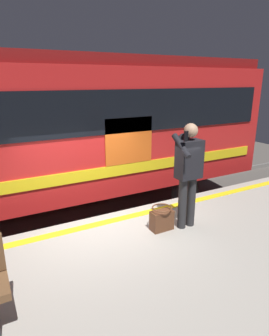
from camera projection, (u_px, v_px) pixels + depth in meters
The scene contains 7 objects.
ground_plane at pixel (101, 269), 5.60m from camera, with size 25.16×25.16×0.00m, color #4C4742.
safety_line at pixel (106, 222), 5.02m from camera, with size 15.67×0.16×0.01m, color yellow.
track_rail_near at pixel (75, 228), 6.99m from camera, with size 20.79×0.08×0.16m, color slate.
track_rail_far at pixel (59, 206), 8.19m from camera, with size 20.79×0.08×0.16m, color slate.
train_carriage at pixel (13, 128), 6.42m from camera, with size 12.43×2.79×3.84m.
passenger at pixel (188, 168), 4.62m from camera, with size 0.57×0.55×1.73m.
handbag at pixel (162, 219), 4.74m from camera, with size 0.36×0.33×0.40m.
Camera 1 is at (1.72, 4.53, 3.48)m, focal length 31.17 mm.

